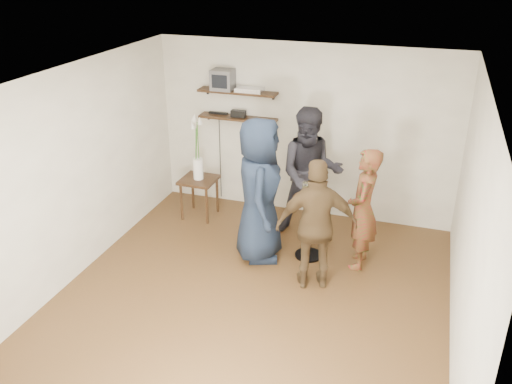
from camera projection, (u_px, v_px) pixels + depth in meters
The scene contains 18 objects.
room at pixel (250, 201), 5.87m from camera, with size 4.58×5.08×2.68m.
shelf_upper at pixel (237, 92), 7.98m from camera, with size 1.20×0.25×0.04m, color black.
shelf_lower at pixel (238, 118), 8.14m from camera, with size 1.20×0.25×0.04m, color black.
crt_monitor at pixel (223, 79), 7.97m from camera, with size 0.32×0.30×0.30m, color #59595B.
dvd_deck at pixel (250, 90), 7.90m from camera, with size 0.40×0.24×0.06m, color silver.
radio at pixel (238, 114), 8.11m from camera, with size 0.22×0.10×0.10m, color black.
power_strip at pixel (218, 113), 8.27m from camera, with size 0.30×0.05×0.03m, color black.
side_table at pixel (199, 185), 8.19m from camera, with size 0.53×0.53×0.62m.
vase_lilies at pixel (198, 158), 8.00m from camera, with size 0.20×0.21×1.04m.
drinks_table at pixel (310, 219), 7.08m from camera, with size 0.47×0.47×0.87m.
wine_glass_fl at pixel (305, 187), 6.89m from camera, with size 0.07×0.07×0.22m.
wine_glass_fr at pixel (316, 190), 6.84m from camera, with size 0.07×0.07×0.21m.
wine_glass_bl at pixel (312, 187), 6.96m from camera, with size 0.06×0.06×0.19m.
wine_glass_br at pixel (314, 187), 6.89m from camera, with size 0.07×0.07×0.22m.
person_plaid at pixel (363, 209), 6.79m from camera, with size 0.59×0.38×1.60m, color #A61320.
person_dark at pixel (311, 173), 7.52m from camera, with size 0.91×0.71×1.87m, color black.
person_navy at pixel (259, 191), 6.92m from camera, with size 0.94×0.61×1.92m, color #162032.
person_brown at pixel (317, 225), 6.36m from camera, with size 0.96×0.40×1.65m, color #4A361F.
Camera 1 is at (1.73, -5.01, 3.83)m, focal length 38.00 mm.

